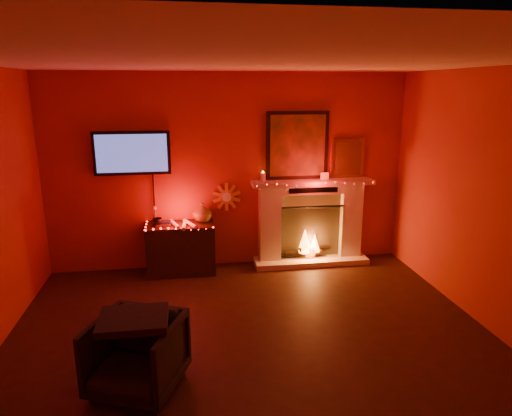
# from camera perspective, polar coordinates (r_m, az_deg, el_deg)

# --- Properties ---
(room) EXTENTS (5.00, 5.00, 5.00)m
(room) POSITION_cam_1_polar(r_m,az_deg,el_deg) (3.96, 0.33, -1.91)
(room) COLOR black
(room) RESTS_ON ground
(floor) EXTENTS (5.00, 5.00, 0.00)m
(floor) POSITION_cam_1_polar(r_m,az_deg,el_deg) (4.54, 0.30, -18.46)
(floor) COLOR black
(floor) RESTS_ON ground
(fireplace) EXTENTS (1.72, 0.40, 2.18)m
(fireplace) POSITION_cam_1_polar(r_m,az_deg,el_deg) (6.62, 6.75, -0.74)
(fireplace) COLOR beige
(fireplace) RESTS_ON floor
(tv) EXTENTS (1.00, 0.07, 1.24)m
(tv) POSITION_cam_1_polar(r_m,az_deg,el_deg) (6.29, -15.24, 6.62)
(tv) COLOR black
(tv) RESTS_ON room
(sunburst_clock) EXTENTS (0.40, 0.03, 0.40)m
(sunburst_clock) POSITION_cam_1_polar(r_m,az_deg,el_deg) (6.42, -3.68, 1.39)
(sunburst_clock) COLOR gold
(sunburst_clock) RESTS_ON room
(console_table) EXTENTS (0.92, 0.55, 0.97)m
(console_table) POSITION_cam_1_polar(r_m,az_deg,el_deg) (6.36, -9.26, -4.67)
(console_table) COLOR black
(console_table) RESTS_ON floor
(armchair) EXTENTS (0.91, 0.92, 0.65)m
(armchair) POSITION_cam_1_polar(r_m,az_deg,el_deg) (4.13, -14.67, -17.35)
(armchair) COLOR black
(armchair) RESTS_ON floor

